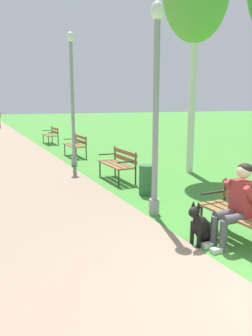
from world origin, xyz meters
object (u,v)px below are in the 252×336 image
Objects in this scene: lamp_post_near at (156,110)px; park_bench_near at (246,211)px; litter_bin at (147,180)px; park_bench_furthest at (51,134)px; person_seated_on_near_bench at (237,202)px; park_bench_mid at (119,162)px; dog_black at (202,227)px; lamp_post_mid at (72,99)px; park_bench_far at (76,144)px.

park_bench_near is at bearing -70.29° from lamp_post_near.
litter_bin is at bearing 91.84° from park_bench_near.
person_seated_on_near_bench reaches higher than park_bench_furthest.
park_bench_mid is at bearing 79.95° from lamp_post_near.
lamp_post_mid is (-0.03, 6.91, 1.97)m from dog_black.
park_bench_mid is 3.11m from lamp_post_mid.
park_bench_far reaches higher than litter_bin.
dog_black is at bearing -89.85° from lamp_post_near.
park_bench_far is at bearing 86.11° from dog_black.
park_bench_mid is 1.20× the size of person_seated_on_near_bench.
lamp_post_mid is at bearing -108.40° from park_bench_far.
park_bench_far is at bearing 90.11° from park_bench_near.
park_bench_far is 2.14× the size of litter_bin.
park_bench_far is at bearing -90.00° from park_bench_furthest.
park_bench_mid and park_bench_furthest have the same top height.
park_bench_mid is at bearing -90.56° from park_bench_furthest.
lamp_post_mid is at bearing 97.52° from litter_bin.
lamp_post_near reaches higher than park_bench_far.
lamp_post_near is at bearing -92.90° from park_bench_furthest.
person_seated_on_near_bench is at bearing -33.27° from dog_black.
park_bench_far is at bearing 71.60° from lamp_post_mid.
lamp_post_near reaches higher than person_seated_on_near_bench.
park_bench_furthest is at bearing 89.57° from litter_bin.
litter_bin is at bearing -89.75° from park_bench_mid.
lamp_post_near reaches higher than dog_black.
person_seated_on_near_bench is (-0.19, -13.63, 0.17)m from park_bench_furthest.
park_bench_mid is 0.39× the size of lamp_post_near.
park_bench_furthest is 1.88× the size of dog_black.
park_bench_mid is 0.35× the size of lamp_post_mid.
person_seated_on_near_bench reaches higher than park_bench_far.
lamp_post_near is (-0.60, -11.89, 1.47)m from park_bench_furthest.
park_bench_mid is at bearing 83.34° from dog_black.
person_seated_on_near_bench is at bearing -90.80° from park_bench_furthest.
park_bench_furthest is at bearing 89.20° from person_seated_on_near_bench.
dog_black is at bearing -93.89° from park_bench_far.
lamp_post_mid is (-0.63, -6.45, 1.71)m from park_bench_furthest.
lamp_post_mid reaches higher than person_seated_on_near_bench.
park_bench_far is 8.82m from dog_black.
lamp_post_mid is at bearing 90.26° from dog_black.
lamp_post_near is 0.89× the size of lamp_post_mid.
lamp_post_near is at bearing -94.69° from park_bench_far.
park_bench_furthest is 10.61m from litter_bin.
lamp_post_near is 5.47× the size of litter_bin.
lamp_post_mid is at bearing 102.07° from park_bench_mid.
lamp_post_near is at bearing -89.71° from lamp_post_mid.
park_bench_near is 9.06m from park_bench_far.
lamp_post_mid is (-0.65, 7.17, 1.71)m from park_bench_near.
park_bench_near is 0.27m from person_seated_on_near_bench.
park_bench_near is 13.62m from park_bench_furthest.
lamp_post_mid is (-0.44, 7.18, 1.55)m from person_seated_on_near_bench.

